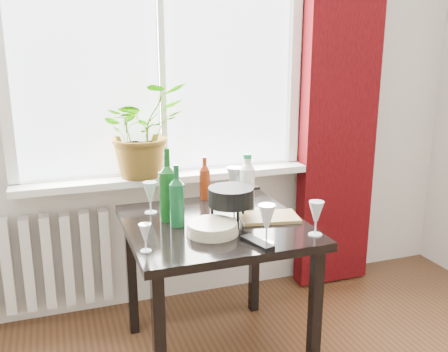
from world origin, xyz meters
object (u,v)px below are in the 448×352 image
object	(u,v)px
bottle_amber	(205,178)
wineglass_front_left	(145,238)
cleaning_bottle	(247,180)
wineglass_far_right	(316,218)
wineglass_back_left	(150,197)
radiator	(38,263)
tv_remote	(257,243)
table	(215,240)
wine_bottle_right	(168,184)
wineglass_front_right	(267,224)
cutting_board	(269,217)
potted_plant	(142,130)
plate_stack	(212,228)
fondue_pot	(231,205)
wine_bottle_left	(177,195)
wineglass_back_center	(234,185)

from	to	relation	value
bottle_amber	wineglass_front_left	size ratio (longest dim) A/B	1.96
cleaning_bottle	wineglass_front_left	xyz separation A→B (m)	(-0.63, -0.44, -0.08)
bottle_amber	wineglass_far_right	size ratio (longest dim) A/B	1.48
cleaning_bottle	wineglass_back_left	world-z (taller)	cleaning_bottle
radiator	tv_remote	world-z (taller)	tv_remote
table	wine_bottle_right	bearing A→B (deg)	152.35
wineglass_front_right	bottle_amber	bearing A→B (deg)	95.03
wineglass_back_left	tv_remote	distance (m)	0.67
table	cleaning_bottle	distance (m)	0.39
table	cutting_board	size ratio (longest dim) A/B	2.99
potted_plant	wineglass_back_left	xyz separation A→B (m)	(-0.03, -0.36, -0.29)
potted_plant	bottle_amber	bearing A→B (deg)	-36.05
wine_bottle_right	plate_stack	bearing A→B (deg)	-58.88
wine_bottle_right	cutting_board	bearing A→B (deg)	-17.25
potted_plant	fondue_pot	xyz separation A→B (m)	(0.31, -0.61, -0.29)
potted_plant	fondue_pot	size ratio (longest dim) A/B	2.09
wineglass_back_left	cutting_board	size ratio (longest dim) A/B	0.60
cleaning_bottle	wineglass_front_right	distance (m)	0.54
potted_plant	wineglass_front_right	world-z (taller)	potted_plant
wineglass_far_right	tv_remote	size ratio (longest dim) A/B	0.93
plate_stack	wine_bottle_left	bearing A→B (deg)	128.61
potted_plant	fondue_pot	world-z (taller)	potted_plant
wine_bottle_left	wineglass_back_left	size ratio (longest dim) A/B	1.78
wine_bottle_left	wineglass_front_right	bearing A→B (deg)	-48.19
wineglass_front_right	wineglass_back_left	size ratio (longest dim) A/B	1.07
potted_plant	wineglass_front_left	xyz separation A→B (m)	(-0.15, -0.84, -0.31)
wineglass_front_left	tv_remote	size ratio (longest dim) A/B	0.70
cleaning_bottle	fondue_pot	world-z (taller)	cleaning_bottle
wineglass_far_right	wineglass_back_center	distance (m)	0.59
radiator	cutting_board	distance (m)	1.36
wineglass_front_right	wineglass_back_center	xyz separation A→B (m)	(0.07, 0.58, 0.01)
wineglass_far_right	wineglass_front_left	size ratio (longest dim) A/B	1.33
wine_bottle_right	cutting_board	distance (m)	0.53
table	wine_bottle_right	size ratio (longest dim) A/B	2.32
wineglass_front_right	plate_stack	size ratio (longest dim) A/B	0.75
radiator	wineglass_back_left	xyz separation A→B (m)	(0.58, -0.39, 0.44)
plate_stack	wineglass_back_left	bearing A→B (deg)	119.52
table	fondue_pot	world-z (taller)	fondue_pot
wine_bottle_right	tv_remote	distance (m)	0.55
potted_plant	wineglass_far_right	xyz separation A→B (m)	(0.61, -0.91, -0.29)
wineglass_front_right	wineglass_back_left	distance (m)	0.69
cleaning_bottle	cutting_board	bearing A→B (deg)	-83.82
cleaning_bottle	wineglass_far_right	size ratio (longest dim) A/B	1.73
wineglass_front_right	fondue_pot	size ratio (longest dim) A/B	0.71
wine_bottle_right	tv_remote	world-z (taller)	wine_bottle_right
wineglass_back_center	fondue_pot	distance (m)	0.29
wine_bottle_right	bottle_amber	world-z (taller)	wine_bottle_right
wineglass_front_left	fondue_pot	size ratio (longest dim) A/B	0.49
wineglass_back_center	wineglass_front_left	size ratio (longest dim) A/B	1.66
cleaning_bottle	wineglass_front_left	size ratio (longest dim) A/B	2.30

